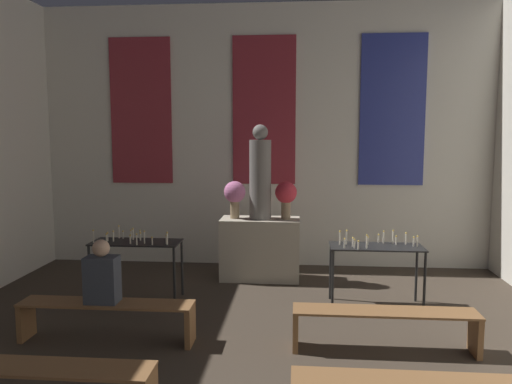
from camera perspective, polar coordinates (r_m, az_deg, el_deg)
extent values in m
cube|color=silver|center=(8.82, 0.96, 6.30)|extent=(8.04, 0.12, 4.55)
cube|color=maroon|center=(9.16, -13.01, 8.99)|extent=(1.09, 0.03, 2.55)
cube|color=maroon|center=(8.75, 0.93, 9.27)|extent=(1.09, 0.03, 2.55)
cube|color=navy|center=(8.87, 15.33, 9.00)|extent=(1.09, 0.03, 2.55)
cube|color=#ADA38E|center=(8.08, 0.48, -6.50)|extent=(1.26, 0.59, 0.99)
cylinder|color=slate|center=(7.90, 0.49, 1.42)|extent=(0.35, 0.35, 1.25)
sphere|color=slate|center=(7.87, 0.49, 6.85)|extent=(0.24, 0.24, 0.24)
cylinder|color=#937A5B|center=(8.00, -2.44, -1.93)|extent=(0.15, 0.15, 0.30)
sphere|color=#C66B9E|center=(7.96, -2.45, 0.01)|extent=(0.35, 0.35, 0.35)
cylinder|color=#937A5B|center=(7.94, 3.43, -2.01)|extent=(0.15, 0.15, 0.30)
sphere|color=#DB3342|center=(7.90, 3.44, -0.05)|extent=(0.35, 0.35, 0.35)
cube|color=black|center=(7.23, -13.53, -5.60)|extent=(1.25, 0.51, 0.02)
cylinder|color=black|center=(7.33, -18.48, -8.94)|extent=(0.04, 0.04, 0.81)
cylinder|color=black|center=(6.96, -9.32, -9.53)|extent=(0.04, 0.04, 0.81)
cylinder|color=black|center=(7.74, -17.14, -8.07)|extent=(0.04, 0.04, 0.81)
cylinder|color=black|center=(7.38, -8.45, -8.55)|extent=(0.04, 0.04, 0.81)
cylinder|color=silver|center=(7.37, -16.60, -4.98)|extent=(0.02, 0.02, 0.10)
sphere|color=#F9CC4C|center=(7.36, -16.61, -4.50)|extent=(0.02, 0.02, 0.02)
cylinder|color=silver|center=(7.51, -15.40, -4.48)|extent=(0.02, 0.02, 0.17)
sphere|color=#F9CC4C|center=(7.49, -15.42, -3.77)|extent=(0.02, 0.02, 0.02)
cylinder|color=silver|center=(7.18, -16.71, -5.20)|extent=(0.02, 0.02, 0.12)
sphere|color=#F9CC4C|center=(7.17, -16.73, -4.62)|extent=(0.02, 0.02, 0.02)
cylinder|color=silver|center=(6.99, -13.48, -5.36)|extent=(0.02, 0.02, 0.14)
sphere|color=#F9CC4C|center=(6.98, -13.50, -4.72)|extent=(0.02, 0.02, 0.02)
cylinder|color=silver|center=(7.09, -14.17, -5.34)|extent=(0.02, 0.02, 0.11)
sphere|color=#F9CC4C|center=(7.08, -14.19, -4.82)|extent=(0.02, 0.02, 0.02)
cylinder|color=silver|center=(6.96, -11.79, -5.57)|extent=(0.02, 0.02, 0.09)
sphere|color=#F9CC4C|center=(6.94, -11.80, -5.09)|extent=(0.02, 0.02, 0.02)
cylinder|color=silver|center=(7.28, -13.08, -5.04)|extent=(0.02, 0.02, 0.10)
sphere|color=#F9CC4C|center=(7.27, -13.09, -4.57)|extent=(0.02, 0.02, 0.02)
cylinder|color=silver|center=(7.06, -12.64, -5.14)|extent=(0.02, 0.02, 0.16)
sphere|color=#F9CC4C|center=(7.04, -12.66, -4.40)|extent=(0.02, 0.02, 0.02)
cylinder|color=silver|center=(7.47, -14.95, -4.80)|extent=(0.02, 0.02, 0.10)
sphere|color=#F9CC4C|center=(7.45, -14.96, -4.35)|extent=(0.02, 0.02, 0.02)
cylinder|color=silver|center=(6.93, -10.11, -5.33)|extent=(0.02, 0.02, 0.15)
sphere|color=#F9CC4C|center=(6.91, -10.13, -4.60)|extent=(0.02, 0.02, 0.02)
cylinder|color=silver|center=(7.40, -13.11, -4.82)|extent=(0.02, 0.02, 0.10)
sphere|color=#F9CC4C|center=(7.39, -13.12, -4.33)|extent=(0.02, 0.02, 0.02)
cylinder|color=silver|center=(7.31, -15.99, -4.94)|extent=(0.02, 0.02, 0.13)
sphere|color=#F9CC4C|center=(7.30, -16.01, -4.34)|extent=(0.02, 0.02, 0.02)
cylinder|color=silver|center=(7.30, -18.09, -4.91)|extent=(0.02, 0.02, 0.16)
sphere|color=#F9CC4C|center=(7.29, -18.11, -4.20)|extent=(0.02, 0.02, 0.02)
cylinder|color=silver|center=(7.35, -13.88, -4.75)|extent=(0.02, 0.02, 0.15)
sphere|color=#F9CC4C|center=(7.33, -13.90, -4.10)|extent=(0.02, 0.02, 0.02)
cylinder|color=silver|center=(7.41, -14.12, -4.78)|extent=(0.02, 0.02, 0.12)
sphere|color=#F9CC4C|center=(7.40, -14.13, -4.24)|extent=(0.02, 0.02, 0.02)
cylinder|color=silver|center=(6.97, -10.21, -5.44)|extent=(0.02, 0.02, 0.11)
sphere|color=#F9CC4C|center=(6.96, -10.22, -4.91)|extent=(0.02, 0.02, 0.02)
cube|color=black|center=(6.95, 13.60, -6.10)|extent=(1.25, 0.51, 0.02)
cylinder|color=black|center=(6.77, 8.75, -9.97)|extent=(0.04, 0.04, 0.81)
cylinder|color=black|center=(6.96, 18.71, -9.80)|extent=(0.04, 0.04, 0.81)
cylinder|color=black|center=(7.21, 8.50, -8.93)|extent=(0.04, 0.04, 0.81)
cylinder|color=black|center=(7.39, 17.86, -8.81)|extent=(0.04, 0.04, 0.81)
cylinder|color=silver|center=(7.14, 16.75, -5.18)|extent=(0.02, 0.02, 0.15)
sphere|color=#F9CC4C|center=(7.13, 16.77, -4.51)|extent=(0.02, 0.02, 0.02)
cylinder|color=silver|center=(6.91, 9.56, -5.26)|extent=(0.02, 0.02, 0.18)
sphere|color=#F9CC4C|center=(6.89, 9.58, -4.45)|extent=(0.02, 0.02, 0.02)
cylinder|color=silver|center=(6.73, 10.08, -5.86)|extent=(0.02, 0.02, 0.11)
sphere|color=#F9CC4C|center=(6.72, 10.10, -5.29)|extent=(0.02, 0.02, 0.02)
cylinder|color=silver|center=(6.76, 12.55, -5.63)|extent=(0.02, 0.02, 0.17)
sphere|color=#F9CC4C|center=(6.74, 12.57, -4.85)|extent=(0.02, 0.02, 0.02)
cylinder|color=silver|center=(6.76, 11.20, -5.88)|extent=(0.02, 0.02, 0.10)
sphere|color=#F9CC4C|center=(6.74, 11.21, -5.36)|extent=(0.02, 0.02, 0.02)
cylinder|color=silver|center=(7.00, 12.66, -5.51)|extent=(0.02, 0.02, 0.10)
sphere|color=#F9CC4C|center=(6.99, 12.67, -5.03)|extent=(0.02, 0.02, 0.02)
cylinder|color=silver|center=(6.95, 10.31, -5.19)|extent=(0.02, 0.02, 0.18)
sphere|color=#F9CC4C|center=(6.93, 10.33, -4.37)|extent=(0.02, 0.02, 0.02)
cylinder|color=silver|center=(7.10, 15.72, -5.40)|extent=(0.02, 0.02, 0.10)
sphere|color=#F9CC4C|center=(7.08, 15.73, -4.89)|extent=(0.02, 0.02, 0.02)
cylinder|color=silver|center=(6.85, 11.00, -5.69)|extent=(0.02, 0.02, 0.11)
sphere|color=#F9CC4C|center=(6.84, 11.01, -5.16)|extent=(0.02, 0.02, 0.02)
cylinder|color=silver|center=(7.06, 17.95, -5.44)|extent=(0.02, 0.02, 0.13)
sphere|color=#F9CC4C|center=(7.04, 17.98, -4.84)|extent=(0.02, 0.02, 0.02)
cylinder|color=silver|center=(7.13, 14.37, -5.09)|extent=(0.02, 0.02, 0.15)
sphere|color=#F9CC4C|center=(7.11, 14.39, -4.38)|extent=(0.02, 0.02, 0.02)
cylinder|color=silver|center=(6.70, 11.61, -6.03)|extent=(0.02, 0.02, 0.10)
sphere|color=#F9CC4C|center=(6.68, 11.62, -5.52)|extent=(0.02, 0.02, 0.02)
cylinder|color=silver|center=(7.14, 15.38, -5.05)|extent=(0.02, 0.02, 0.17)
sphere|color=#F9CC4C|center=(7.12, 15.41, -4.28)|extent=(0.02, 0.02, 0.02)
cylinder|color=silver|center=(7.03, 9.58, -5.21)|extent=(0.02, 0.02, 0.14)
sphere|color=#F9CC4C|center=(7.01, 9.59, -4.55)|extent=(0.02, 0.02, 0.02)
cylinder|color=silver|center=(7.16, 13.82, -5.24)|extent=(0.02, 0.02, 0.10)
sphere|color=#F9CC4C|center=(7.15, 13.83, -4.75)|extent=(0.02, 0.02, 0.02)
cylinder|color=silver|center=(7.05, 17.57, -5.50)|extent=(0.02, 0.02, 0.11)
sphere|color=#F9CC4C|center=(7.04, 17.59, -4.96)|extent=(0.02, 0.02, 0.02)
cube|color=brown|center=(4.68, -23.99, -17.82)|extent=(1.97, 0.36, 0.03)
cube|color=brown|center=(4.28, 18.18, -20.01)|extent=(1.97, 0.36, 0.03)
cube|color=brown|center=(5.98, -16.73, -12.09)|extent=(1.97, 0.36, 0.03)
cube|color=brown|center=(6.45, -24.78, -13.16)|extent=(0.06, 0.32, 0.43)
cube|color=brown|center=(5.79, -7.53, -14.89)|extent=(0.06, 0.32, 0.43)
cube|color=brown|center=(5.67, 14.51, -13.08)|extent=(1.97, 0.36, 0.03)
cube|color=brown|center=(5.67, 4.54, -15.34)|extent=(0.06, 0.32, 0.43)
cube|color=brown|center=(5.98, 23.80, -14.72)|extent=(0.06, 0.32, 0.43)
cube|color=#383D47|center=(5.91, -17.17, -9.53)|extent=(0.36, 0.24, 0.52)
sphere|color=tan|center=(5.82, -17.29, -6.14)|extent=(0.19, 0.19, 0.19)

